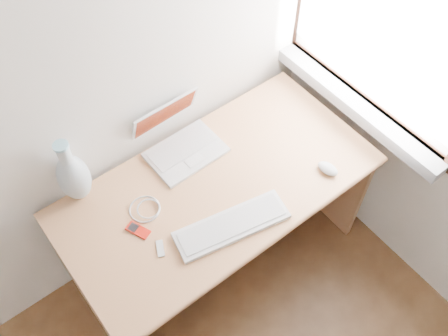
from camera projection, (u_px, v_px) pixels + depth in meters
window at (387, 10)px, 1.83m from camera, size 0.11×0.99×1.10m
desk at (207, 198)px, 2.27m from camera, size 1.33×0.67×0.70m
laptop at (180, 140)px, 2.14m from camera, size 0.32×0.27×0.22m
external_keyboard at (232, 225)px, 1.94m from camera, size 0.48×0.23×0.02m
mouse at (328, 169)px, 2.09m from camera, size 0.07×0.10×0.03m
ipod at (138, 230)px, 1.94m from camera, size 0.08×0.10×0.01m
cable_coil at (145, 209)px, 1.99m from camera, size 0.14×0.14×0.01m
remote at (160, 248)px, 1.89m from camera, size 0.05×0.07×0.01m
vase at (73, 176)px, 1.93m from camera, size 0.13×0.13×0.32m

